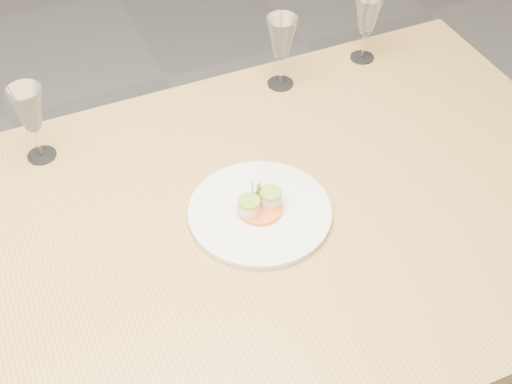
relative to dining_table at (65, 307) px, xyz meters
name	(u,v)px	position (x,y,z in m)	size (l,w,h in m)	color
dining_table	(65,307)	(0.00, 0.00, 0.00)	(2.40, 1.00, 0.75)	tan
dinner_plate	(260,211)	(0.42, 0.01, 0.08)	(0.30, 0.30, 0.08)	white
wine_glass_2	(29,111)	(0.05, 0.38, 0.20)	(0.07, 0.07, 0.19)	white
wine_glass_3	(282,39)	(0.66, 0.40, 0.20)	(0.08, 0.08, 0.19)	white
wine_glass_4	(367,16)	(0.90, 0.42, 0.19)	(0.07, 0.07, 0.18)	white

